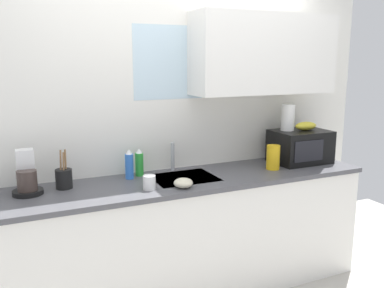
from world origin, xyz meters
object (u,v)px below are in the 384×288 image
at_px(microwave, 300,146).
at_px(dish_soap_bottle_blue, 129,165).
at_px(coffee_maker, 27,177).
at_px(utensil_crock, 64,178).
at_px(banana_bunch, 306,126).
at_px(small_bowl, 183,183).
at_px(mug_white, 149,182).
at_px(paper_towel_roll, 288,117).
at_px(cereal_canister, 273,157).
at_px(dish_soap_bottle_green, 139,163).

bearing_deg(microwave, dish_soap_bottle_blue, 175.62).
height_order(coffee_maker, utensil_crock, coffee_maker).
bearing_deg(banana_bunch, dish_soap_bottle_blue, 175.83).
bearing_deg(utensil_crock, small_bowl, -23.62).
bearing_deg(mug_white, paper_towel_roll, 10.52).
bearing_deg(mug_white, small_bowl, -15.26).
distance_m(paper_towel_roll, coffee_maker, 2.05).
relative_size(paper_towel_roll, dish_soap_bottle_blue, 1.01).
distance_m(banana_bunch, coffee_maker, 2.19).
xyz_separation_m(banana_bunch, paper_towel_roll, (-0.15, 0.05, 0.08)).
bearing_deg(paper_towel_roll, utensil_crock, 179.37).
bearing_deg(utensil_crock, coffee_maker, -177.14).
bearing_deg(coffee_maker, dish_soap_bottle_blue, 4.17).
bearing_deg(cereal_canister, small_bowl, -169.78).
bearing_deg(paper_towel_roll, cereal_canister, -147.99).
relative_size(microwave, paper_towel_roll, 2.09).
distance_m(cereal_canister, small_bowl, 0.85).
relative_size(dish_soap_bottle_green, mug_white, 2.17).
relative_size(microwave, utensil_crock, 1.76).
relative_size(paper_towel_roll, coffee_maker, 0.79).
relative_size(paper_towel_roll, dish_soap_bottle_green, 1.07).
bearing_deg(microwave, dish_soap_bottle_green, 173.38).
bearing_deg(small_bowl, dish_soap_bottle_blue, 126.91).
relative_size(banana_bunch, utensil_crock, 0.76).
relative_size(utensil_crock, small_bowl, 2.01).
height_order(microwave, utensil_crock, microwave).
xyz_separation_m(microwave, mug_white, (-1.39, -0.19, -0.09)).
distance_m(coffee_maker, dish_soap_bottle_green, 0.79).
relative_size(dish_soap_bottle_green, cereal_canister, 1.08).
distance_m(microwave, small_bowl, 1.20).
bearing_deg(cereal_canister, dish_soap_bottle_green, 165.85).
bearing_deg(dish_soap_bottle_green, coffee_maker, -172.93).
bearing_deg(coffee_maker, paper_towel_roll, -0.23).
height_order(banana_bunch, dish_soap_bottle_blue, banana_bunch).
relative_size(dish_soap_bottle_green, small_bowl, 1.59).
xyz_separation_m(dish_soap_bottle_blue, mug_white, (0.05, -0.30, -0.05)).
distance_m(banana_bunch, utensil_crock, 1.97).
height_order(cereal_canister, utensil_crock, utensil_crock).
bearing_deg(banana_bunch, cereal_canister, -165.62).
bearing_deg(cereal_canister, mug_white, -175.11).
bearing_deg(small_bowl, banana_bunch, 11.56).
bearing_deg(small_bowl, microwave, 11.97).
distance_m(microwave, dish_soap_bottle_blue, 1.45).
bearing_deg(banana_bunch, microwave, -178.23).
height_order(banana_bunch, cereal_canister, banana_bunch).
height_order(microwave, small_bowl, microwave).
bearing_deg(microwave, mug_white, -172.29).
xyz_separation_m(coffee_maker, dish_soap_bottle_green, (0.78, 0.10, -0.01)).
bearing_deg(utensil_crock, paper_towel_roll, -0.63).
bearing_deg(dish_soap_bottle_green, small_bowl, -66.05).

